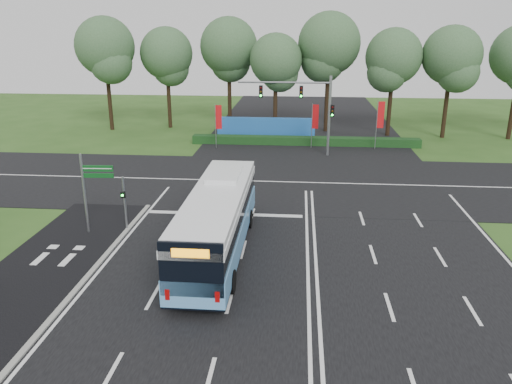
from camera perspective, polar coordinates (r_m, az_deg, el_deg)
ground at (r=25.78m, az=5.89°, el=-6.91°), size 120.00×120.00×0.00m
road_main at (r=25.77m, az=5.90°, el=-6.87°), size 20.00×120.00×0.04m
road_cross at (r=36.99m, az=5.70°, el=1.07°), size 120.00×14.00×0.05m
bike_path at (r=25.97m, az=-23.10°, el=-8.13°), size 5.00×18.00×0.06m
kerb_strip at (r=24.95m, az=-18.17°, el=-8.55°), size 0.25×18.00×0.12m
city_bus at (r=24.95m, az=-4.40°, el=-3.26°), size 2.73×12.41×3.56m
pedestrian_signal at (r=28.75m, az=-14.81°, el=-1.05°), size 0.27×0.41×3.13m
street_sign at (r=28.51m, az=-18.43°, el=0.80°), size 1.77×0.19×4.53m
banner_flag_left at (r=47.13m, az=-4.37°, el=8.26°), size 0.61×0.13×4.17m
banner_flag_mid at (r=47.36m, az=6.70°, el=8.28°), size 0.62×0.12×4.22m
banner_flag_right at (r=47.88m, az=13.95°, el=8.23°), size 0.67×0.13×4.57m
traffic_light_gantry at (r=44.29m, az=6.08°, el=10.09°), size 8.41×0.28×7.00m
hedge at (r=48.98m, az=5.60°, el=5.82°), size 22.00×1.20×0.80m
blue_hoarding at (r=51.40m, az=1.11°, el=7.30°), size 10.00×0.30×2.20m
eucalyptus_row at (r=54.16m, az=9.32°, el=15.73°), size 54.68×9.77×12.85m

